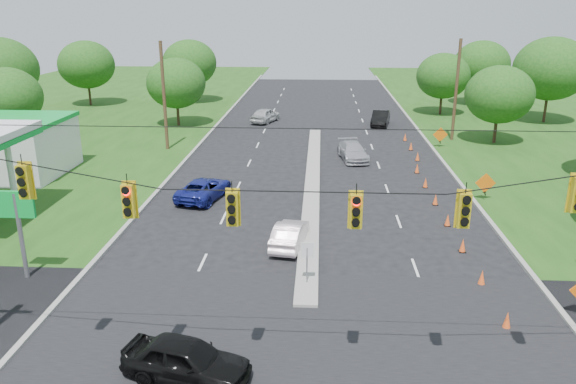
{
  "coord_description": "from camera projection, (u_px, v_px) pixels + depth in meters",
  "views": [
    {
      "loc": [
        0.45,
        -15.93,
        11.5
      ],
      "look_at": [
        -1.08,
        10.49,
        2.8
      ],
      "focal_mm": 35.0,
      "sensor_mm": 36.0,
      "label": 1
    }
  ],
  "objects": [
    {
      "name": "cross_street",
      "position": [
        302.0,
        370.0,
        18.73
      ],
      "size": [
        160.0,
        14.0,
        0.02
      ],
      "primitive_type": "cube",
      "color": "black",
      "rests_on": "ground"
    },
    {
      "name": "cone_6",
      "position": [
        417.0,
        168.0,
        40.96
      ],
      "size": [
        0.32,
        0.32,
        0.7
      ],
      "primitive_type": "cone",
      "color": "#FF5B20",
      "rests_on": "ground"
    },
    {
      "name": "tree_4",
      "position": [
        86.0,
        65.0,
        68.03
      ],
      "size": [
        6.72,
        6.72,
        7.84
      ],
      "color": "black",
      "rests_on": "ground"
    },
    {
      "name": "cone_2",
      "position": [
        463.0,
        245.0,
        27.68
      ],
      "size": [
        0.32,
        0.32,
        0.7
      ],
      "primitive_type": "cone",
      "color": "#FF5B20",
      "rests_on": "ground"
    },
    {
      "name": "utility_pole_far_right",
      "position": [
        456.0,
        91.0,
        49.83
      ],
      "size": [
        0.28,
        0.28,
        9.0
      ],
      "primitive_type": "cylinder",
      "color": "#422D1C",
      "rests_on": "ground"
    },
    {
      "name": "cone_1",
      "position": [
        482.0,
        278.0,
        24.37
      ],
      "size": [
        0.32,
        0.32,
        0.7
      ],
      "primitive_type": "cone",
      "color": "#FF5B20",
      "rests_on": "ground"
    },
    {
      "name": "black_sedan",
      "position": [
        186.0,
        360.0,
        18.05
      ],
      "size": [
        4.51,
        2.67,
        1.44
      ],
      "primitive_type": "imported",
      "rotation": [
        0.0,
        0.0,
        1.33
      ],
      "color": "black",
      "rests_on": "ground"
    },
    {
      "name": "dark_car_receding",
      "position": [
        380.0,
        118.0,
        57.39
      ],
      "size": [
        2.44,
        4.86,
        1.53
      ],
      "primitive_type": "imported",
      "rotation": [
        0.0,
        0.0,
        -0.18
      ],
      "color": "black",
      "rests_on": "ground"
    },
    {
      "name": "tree_11",
      "position": [
        482.0,
        64.0,
        68.25
      ],
      "size": [
        6.72,
        6.72,
        7.84
      ],
      "color": "black",
      "rests_on": "ground"
    },
    {
      "name": "utility_pole_far_left",
      "position": [
        164.0,
        97.0,
        46.46
      ],
      "size": [
        0.28,
        0.28,
        9.0
      ],
      "primitive_type": "cylinder",
      "color": "#422D1C",
      "rests_on": "ground"
    },
    {
      "name": "tree_10",
      "position": [
        551.0,
        69.0,
        57.4
      ],
      "size": [
        7.56,
        7.56,
        8.82
      ],
      "color": "black",
      "rests_on": "ground"
    },
    {
      "name": "signal_span",
      "position": [
        300.0,
        245.0,
        16.23
      ],
      "size": [
        25.6,
        0.32,
        9.0
      ],
      "color": "#422D1C",
      "rests_on": "ground"
    },
    {
      "name": "cone_8",
      "position": [
        411.0,
        146.0,
        47.57
      ],
      "size": [
        0.32,
        0.32,
        0.7
      ],
      "primitive_type": "cone",
      "color": "#FF5B20",
      "rests_on": "ground"
    },
    {
      "name": "tree_9",
      "position": [
        499.0,
        95.0,
        48.74
      ],
      "size": [
        5.88,
        5.88,
        6.86
      ],
      "color": "black",
      "rests_on": "ground"
    },
    {
      "name": "ground",
      "position": [
        302.0,
        370.0,
        18.73
      ],
      "size": [
        160.0,
        160.0,
        0.0
      ],
      "primitive_type": "plane",
      "color": "black",
      "rests_on": "ground"
    },
    {
      "name": "silver_car_far",
      "position": [
        353.0,
        151.0,
        44.48
      ],
      "size": [
        2.62,
        4.92,
        1.36
      ],
      "primitive_type": "imported",
      "rotation": [
        0.0,
        0.0,
        0.16
      ],
      "color": "#A19FA6",
      "rests_on": "ground"
    },
    {
      "name": "tree_5",
      "position": [
        176.0,
        83.0,
        56.07
      ],
      "size": [
        5.88,
        5.88,
        6.86
      ],
      "color": "black",
      "rests_on": "ground"
    },
    {
      "name": "median_sign",
      "position": [
        307.0,
        255.0,
        23.96
      ],
      "size": [
        0.55,
        0.06,
        2.05
      ],
      "color": "gray",
      "rests_on": "ground"
    },
    {
      "name": "cone_4",
      "position": [
        435.0,
        199.0,
        34.32
      ],
      "size": [
        0.32,
        0.32,
        0.7
      ],
      "primitive_type": "cone",
      "color": "#FF5B20",
      "rests_on": "ground"
    },
    {
      "name": "cone_7",
      "position": [
        418.0,
        156.0,
        44.25
      ],
      "size": [
        0.32,
        0.32,
        0.7
      ],
      "primitive_type": "cone",
      "color": "#FF5B20",
      "rests_on": "ground"
    },
    {
      "name": "white_sedan",
      "position": [
        290.0,
        234.0,
        28.28
      ],
      "size": [
        1.93,
        4.04,
        1.28
      ],
      "primitive_type": "imported",
      "rotation": [
        0.0,
        0.0,
        2.99
      ],
      "color": "white",
      "rests_on": "ground"
    },
    {
      "name": "silver_car_oncoming",
      "position": [
        265.0,
        115.0,
        59.07
      ],
      "size": [
        3.2,
        4.8,
        1.52
      ],
      "primitive_type": "imported",
      "rotation": [
        0.0,
        0.0,
        2.8
      ],
      "color": "#B9B9B9",
      "rests_on": "ground"
    },
    {
      "name": "blue_pickup",
      "position": [
        204.0,
        189.0,
        35.34
      ],
      "size": [
        3.27,
        5.16,
        1.33
      ],
      "primitive_type": "imported",
      "rotation": [
        0.0,
        0.0,
        2.9
      ],
      "color": "navy",
      "rests_on": "ground"
    },
    {
      "name": "curb_left",
      "position": [
        195.0,
        150.0,
        47.73
      ],
      "size": [
        0.25,
        110.0,
        0.16
      ],
      "primitive_type": "cube",
      "color": "gray",
      "rests_on": "ground"
    },
    {
      "name": "cone_5",
      "position": [
        425.0,
        183.0,
        37.64
      ],
      "size": [
        0.32,
        0.32,
        0.7
      ],
      "primitive_type": "cone",
      "color": "#FF5B20",
      "rests_on": "ground"
    },
    {
      "name": "cone_9",
      "position": [
        405.0,
        137.0,
        50.89
      ],
      "size": [
        0.32,
        0.32,
        0.7
      ],
      "primitive_type": "cone",
      "color": "#FF5B20",
      "rests_on": "ground"
    },
    {
      "name": "work_sign_2",
      "position": [
        440.0,
        135.0,
        48.14
      ],
      "size": [
        1.27,
        0.58,
        1.37
      ],
      "color": "black",
      "rests_on": "ground"
    },
    {
      "name": "tree_12",
      "position": [
        443.0,
        76.0,
        62.13
      ],
      "size": [
        5.88,
        5.88,
        6.86
      ],
      "color": "black",
      "rests_on": "ground"
    },
    {
      "name": "cone_3",
      "position": [
        448.0,
        220.0,
        31.0
      ],
      "size": [
        0.32,
        0.32,
        0.7
      ],
      "primitive_type": "cone",
      "color": "#FF5B20",
      "rests_on": "ground"
    },
    {
      "name": "curb_right",
      "position": [
        435.0,
        153.0,
        46.63
      ],
      "size": [
        0.25,
        110.0,
        0.16
      ],
      "primitive_type": "cube",
      "color": "gray",
      "rests_on": "ground"
    },
    {
      "name": "tree_3",
      "position": [
        0.0,
        70.0,
        56.67
      ],
      "size": [
        7.56,
        7.56,
        8.82
      ],
      "color": "black",
      "rests_on": "ground"
    },
    {
      "name": "tree_6",
      "position": [
        190.0,
        63.0,
        70.22
      ],
      "size": [
        6.72,
        6.72,
        7.84
      ],
      "color": "black",
      "rests_on": "ground"
    },
    {
      "name": "work_sign_1",
      "position": [
        485.0,
        184.0,
        34.87
      ],
      "size": [
        1.27,
        0.58,
        1.37
      ],
      "color": "black",
      "rests_on": "ground"
    },
    {
      "name": "tree_2",
      "position": [
        6.0,
        97.0,
        47.25
      ],
      "size": [
        5.88,
        5.88,
        6.86
      ],
      "color": "black",
      "rests_on": "ground"
    },
    {
      "name": "cone_0",
      "position": [
        507.0,
        320.0,
        21.05
      ],
      "size": [
        0.32,
        0.32,
        0.7
      ],
      "primitive_type": "cone",
      "color": "#FF5B20",
      "rests_on": "ground"
    },
    {
      "name": "median",
      "position": [
        312.0,
        183.0,
        38.64
      ],
      "size": [
        1.0,
        34.0,
        0.18
      ],
      "primitive_type": "cube",
      "color": "gray",
      "rests_on": "ground"
    }
  ]
}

